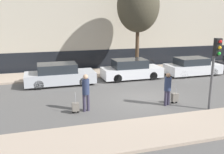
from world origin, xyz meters
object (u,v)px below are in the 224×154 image
Objects in this scene: parked_car_2 at (192,67)px; trolley_right at (175,97)px; traffic_light at (215,60)px; parked_car_0 at (60,75)px; pedestrian_right at (168,87)px; bare_tree_near_crossing at (138,6)px; parked_bicycle at (145,64)px; parked_car_1 at (131,70)px; trolley_left at (76,107)px; pedestrian_left at (86,90)px.

trolley_right is (-4.72, -5.44, -0.31)m from parked_car_2.
parked_car_2 is at bearing 62.37° from traffic_light.
pedestrian_right reaches higher than parked_car_0.
pedestrian_right is at bearing -49.21° from parked_car_0.
bare_tree_near_crossing reaches higher than parked_car_2.
pedestrian_right is 2.58m from traffic_light.
parked_bicycle is (-2.69, 2.93, -0.15)m from parked_car_2.
parked_car_0 is 4.18× the size of trolley_right.
parked_car_1 is 4.96m from bare_tree_near_crossing.
traffic_light is 1.95× the size of parked_bicycle.
parked_car_2 is 11.22m from trolley_left.
parked_car_0 is 7.96m from parked_bicycle.
traffic_light is at bearing -30.06° from pedestrian_left.
trolley_right is (0.27, -5.61, -0.34)m from parked_car_1.
traffic_light reaches higher than parked_car_1.
trolley_left is at bearing -131.02° from parked_bicycle.
pedestrian_right is 0.24× the size of bare_tree_near_crossing.
pedestrian_right reaches higher than parked_car_1.
parked_bicycle is (2.56, 8.51, -0.47)m from pedestrian_right.
parked_car_2 is 7.20m from trolley_right.
pedestrian_right is at bearing -3.19° from trolley_left.
pedestrian_left is 1.67× the size of trolley_right.
pedestrian_left reaches higher than trolley_left.
pedestrian_right is (-5.25, -5.58, 0.32)m from parked_car_2.
parked_car_0 is at bearing -163.45° from bare_tree_near_crossing.
trolley_right is at bearing 129.41° from traffic_light.
bare_tree_near_crossing reaches higher than trolley_left.
trolley_left is (-0.53, -0.14, -0.72)m from pedestrian_left.
pedestrian_right is (4.86, -5.63, 0.29)m from parked_car_0.
parked_car_1 is 1.25× the size of traffic_light.
parked_car_1 is 5.63m from trolley_right.
parked_car_0 is 7.93m from bare_tree_near_crossing.
parked_bicycle reaches higher than trolley_left.
parked_car_0 is 5.11m from parked_car_1.
parked_bicycle is at bearing 41.38° from bare_tree_near_crossing.
parked_car_1 is 7.37m from traffic_light.
parked_car_2 reaches higher than trolley_right.
parked_car_2 is 7.92m from traffic_light.
parked_bicycle is at bearing 36.50° from pedestrian_left.
bare_tree_near_crossing reaches higher than parked_car_0.
parked_car_2 is 0.60× the size of bare_tree_near_crossing.
trolley_right reaches higher than parked_bicycle.
parked_car_0 is 2.51× the size of pedestrian_left.
parked_car_2 is at bearing -2.05° from parked_car_1.
parked_bicycle is (2.03, 8.37, 0.16)m from trolley_right.
trolley_right is 0.61× the size of parked_bicycle.
parked_car_0 is at bearing 84.17° from pedestrian_left.
trolley_right is 0.15× the size of bare_tree_near_crossing.
trolley_right is (5.39, -5.48, -0.34)m from parked_car_0.
pedestrian_left is 9.87m from bare_tree_near_crossing.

